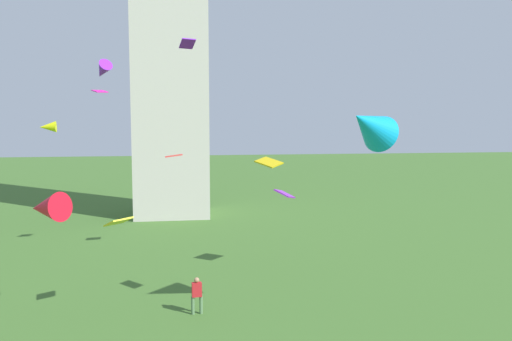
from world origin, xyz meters
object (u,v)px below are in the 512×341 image
object	(u,v)px
kite_flying_10	(103,71)
kite_flying_0	(100,91)
kite_flying_3	(48,127)
kite_flying_11	(369,125)
kite_flying_8	(285,194)
kite_flying_4	(269,162)
kite_flying_9	(174,156)
kite_flying_2	(187,44)
person_1	(197,293)
kite_flying_6	(46,208)
kite_flying_7	(118,222)

from	to	relation	value
kite_flying_10	kite_flying_0	bearing A→B (deg)	-110.83
kite_flying_3	kite_flying_11	size ratio (longest dim) A/B	0.39
kite_flying_11	kite_flying_8	bearing A→B (deg)	147.02
kite_flying_8	kite_flying_4	bearing A→B (deg)	12.70
kite_flying_4	kite_flying_9	world-z (taller)	kite_flying_4
kite_flying_2	kite_flying_8	bearing A→B (deg)	-113.69
kite_flying_3	person_1	bearing A→B (deg)	29.47
person_1	kite_flying_11	bearing A→B (deg)	146.38
kite_flying_2	kite_flying_11	size ratio (longest dim) A/B	0.41
kite_flying_4	kite_flying_6	xyz separation A→B (m)	(-9.62, 1.56, -2.01)
kite_flying_9	kite_flying_2	bearing A→B (deg)	-78.60
person_1	kite_flying_2	distance (m)	14.15
kite_flying_3	kite_flying_9	distance (m)	9.18
person_1	kite_flying_9	distance (m)	12.27
kite_flying_8	kite_flying_10	size ratio (longest dim) A/B	1.12
kite_flying_7	kite_flying_10	size ratio (longest dim) A/B	1.05
kite_flying_6	kite_flying_9	world-z (taller)	kite_flying_9
person_1	kite_flying_8	world-z (taller)	kite_flying_8
kite_flying_3	kite_flying_6	xyz separation A→B (m)	(2.89, -13.48, -3.30)
kite_flying_0	kite_flying_9	size ratio (longest dim) A/B	0.90
kite_flying_4	kite_flying_11	xyz separation A→B (m)	(3.47, -2.69, 1.63)
kite_flying_7	kite_flying_10	distance (m)	9.59
kite_flying_8	kite_flying_11	size ratio (longest dim) A/B	0.58
kite_flying_7	kite_flying_11	world-z (taller)	kite_flying_11
kite_flying_0	kite_flying_4	world-z (taller)	kite_flying_0
kite_flying_4	kite_flying_6	distance (m)	9.95
kite_flying_3	kite_flying_7	bearing A→B (deg)	19.15
person_1	kite_flying_3	bearing A→B (deg)	-61.96
kite_flying_11	kite_flying_6	bearing A→B (deg)	-148.71
kite_flying_10	kite_flying_3	bearing A→B (deg)	-89.87
kite_flying_7	kite_flying_10	world-z (taller)	kite_flying_10
kite_flying_2	kite_flying_11	bearing A→B (deg)	-159.04
kite_flying_4	kite_flying_8	xyz separation A→B (m)	(2.16, 7.01, -2.42)
kite_flying_3	kite_flying_4	size ratio (longest dim) A/B	0.91
person_1	kite_flying_10	bearing A→B (deg)	-59.66
kite_flying_6	kite_flying_7	distance (m)	3.23
kite_flying_6	kite_flying_2	bearing A→B (deg)	174.66
kite_flying_4	kite_flying_9	xyz separation A→B (m)	(-4.12, 11.79, -0.50)
person_1	kite_flying_7	size ratio (longest dim) A/B	1.07
kite_flying_4	kite_flying_8	size ratio (longest dim) A/B	0.74
person_1	kite_flying_11	size ratio (longest dim) A/B	0.58
kite_flying_10	kite_flying_8	bearing A→B (deg)	146.70
kite_flying_3	kite_flying_9	xyz separation A→B (m)	(8.39, -3.25, -1.80)
kite_flying_3	kite_flying_2	bearing A→B (deg)	49.84
person_1	kite_flying_0	size ratio (longest dim) A/B	1.68
kite_flying_2	kite_flying_10	world-z (taller)	kite_flying_2
kite_flying_11	kite_flying_0	bearing A→B (deg)	-179.49
kite_flying_2	kite_flying_10	bearing A→B (deg)	90.70
kite_flying_0	kite_flying_11	size ratio (longest dim) A/B	0.34
kite_flying_4	kite_flying_11	bearing A→B (deg)	-165.91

